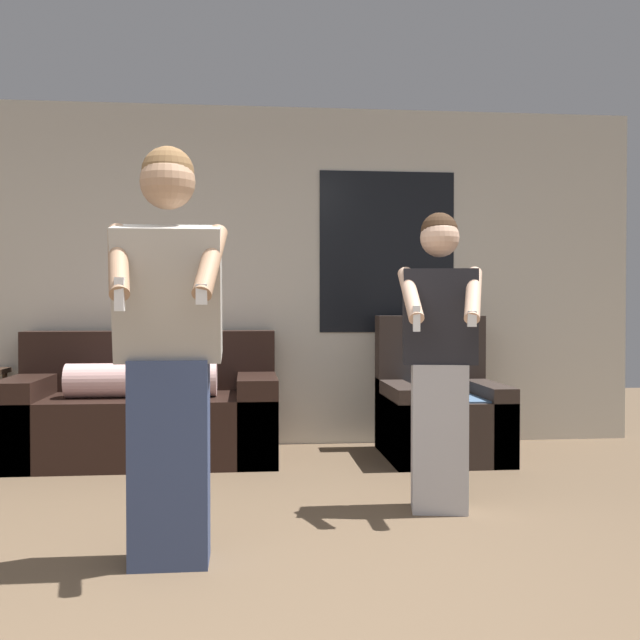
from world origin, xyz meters
name	(u,v)px	position (x,y,z in m)	size (l,w,h in m)	color
ground_plane	(214,623)	(0.00, 0.00, 0.00)	(14.00, 14.00, 0.00)	brown
wall_back	(234,276)	(0.02, 3.39, 1.35)	(6.57, 0.07, 2.70)	beige
couch	(145,414)	(-0.62, 2.88, 0.33)	(1.90, 0.93, 0.92)	black
armchair	(440,413)	(1.55, 2.79, 0.32)	(0.84, 0.93, 1.04)	#332823
person_left	(169,352)	(-0.21, 0.61, 0.92)	(0.51, 0.49, 1.79)	#384770
person_right	(439,359)	(1.16, 1.34, 0.82)	(0.46, 0.50, 1.62)	#B2B2B7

